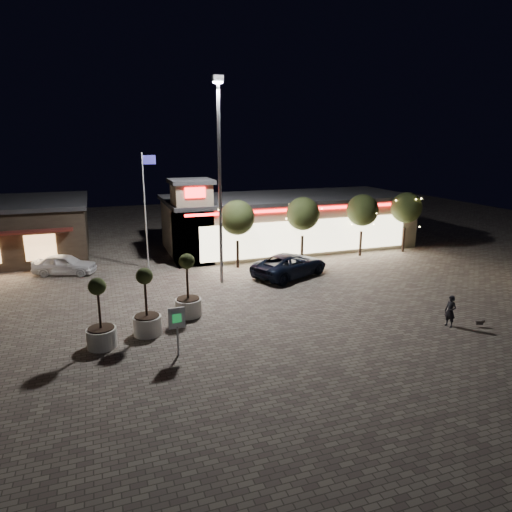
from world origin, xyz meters
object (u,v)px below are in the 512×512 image
object	(u,v)px
valet_sign	(177,322)
white_sedan	(64,264)
pedestrian	(450,311)
planter_left	(101,326)
pickup_truck	(290,265)
planter_mid	(147,314)

from	to	relation	value
valet_sign	white_sedan	bearing A→B (deg)	109.53
pedestrian	planter_left	world-z (taller)	planter_left
pickup_truck	planter_mid	size ratio (longest dim) A/B	1.72
pedestrian	planter_mid	world-z (taller)	planter_mid
white_sedan	valet_sign	bearing A→B (deg)	-141.22
pedestrian	valet_sign	distance (m)	13.10
planter_mid	pickup_truck	bearing A→B (deg)	32.18
white_sedan	planter_left	world-z (taller)	planter_left
pedestrian	planter_mid	xyz separation A→B (m)	(-13.97, 3.99, 0.22)
white_sedan	planter_left	xyz separation A→B (m)	(2.07, -12.47, 0.29)
white_sedan	pedestrian	bearing A→B (deg)	-111.76
white_sedan	valet_sign	distance (m)	15.24
pedestrian	valet_sign	world-z (taller)	valet_sign
planter_mid	valet_sign	distance (m)	2.82
pickup_truck	planter_left	size ratio (longest dim) A/B	1.75
planter_left	white_sedan	bearing A→B (deg)	99.45
planter_mid	white_sedan	bearing A→B (deg)	109.33
planter_left	planter_mid	distance (m)	2.17
white_sedan	planter_mid	distance (m)	12.45
pickup_truck	valet_sign	distance (m)	12.73
pedestrian	valet_sign	size ratio (longest dim) A/B	0.73
planter_left	valet_sign	xyz separation A→B (m)	(3.01, -1.87, 0.51)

